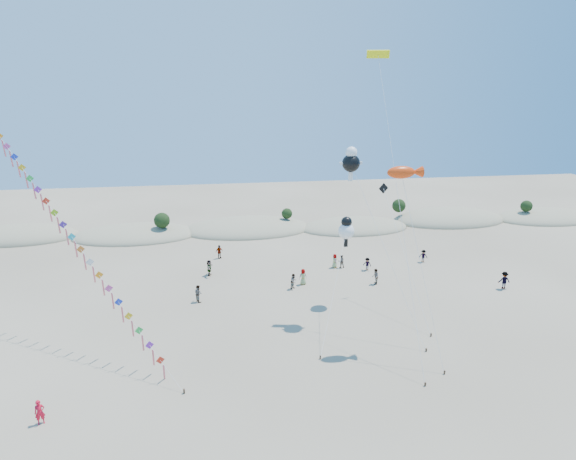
# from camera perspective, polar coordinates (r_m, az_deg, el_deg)

# --- Properties ---
(ground) EXTENTS (160.00, 160.00, 0.00)m
(ground) POSITION_cam_1_polar(r_m,az_deg,el_deg) (31.57, 0.87, -24.67)
(ground) COLOR #7B6C55
(ground) RESTS_ON ground
(dune_ridge) EXTENTS (145.30, 11.49, 5.57)m
(dune_ridge) POSITION_cam_1_polar(r_m,az_deg,el_deg) (71.65, -4.02, 0.11)
(dune_ridge) COLOR gray
(dune_ridge) RESTS_ON ground
(kite_train) EXTENTS (20.79, 21.24, 21.32)m
(kite_train) POSITION_cam_1_polar(r_m,az_deg,el_deg) (44.50, -26.24, 2.23)
(kite_train) COLOR #3F2D1E
(kite_train) RESTS_ON ground
(fish_kite) EXTENTS (3.40, 6.33, 14.87)m
(fish_kite) POSITION_cam_1_polar(r_m,az_deg,el_deg) (38.50, 13.71, 6.61)
(fish_kite) COLOR #3F2D1E
(fish_kite) RESTS_ON ground
(cartoon_kite_low) EXTENTS (5.34, 10.84, 8.80)m
(cartoon_kite_low) POSITION_cam_1_polar(r_m,az_deg,el_deg) (46.37, 6.92, 0.08)
(cartoon_kite_low) COLOR #3F2D1E
(cartoon_kite_low) RESTS_ON ground
(cartoon_kite_high) EXTENTS (5.75, 8.74, 15.73)m
(cartoon_kite_high) POSITION_cam_1_polar(r_m,az_deg,el_deg) (42.56, 7.50, 8.07)
(cartoon_kite_high) COLOR #3F2D1E
(cartoon_kite_high) RESTS_ON ground
(parafoil_kite) EXTENTS (2.00, 15.01, 23.71)m
(parafoil_kite) POSITION_cam_1_polar(r_m,az_deg,el_deg) (44.53, 10.78, 18.82)
(parafoil_kite) COLOR #3F2D1E
(parafoil_kite) RESTS_ON ground
(dark_kite) EXTENTS (1.89, 10.68, 11.43)m
(dark_kite) POSITION_cam_1_polar(r_m,az_deg,el_deg) (47.58, 12.44, 1.09)
(dark_kite) COLOR #3F2D1E
(dark_kite) RESTS_ON ground
(flyer_foreground) EXTENTS (0.72, 0.59, 1.69)m
(flyer_foreground) POSITION_cam_1_polar(r_m,az_deg,el_deg) (36.49, -27.35, -18.64)
(flyer_foreground) COLOR red
(flyer_foreground) RESTS_ON ground
(beachgoers) EXTENTS (33.17, 14.46, 1.89)m
(beachgoers) POSITION_cam_1_polar(r_m,az_deg,el_deg) (54.11, 4.87, -4.82)
(beachgoers) COLOR slate
(beachgoers) RESTS_ON ground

